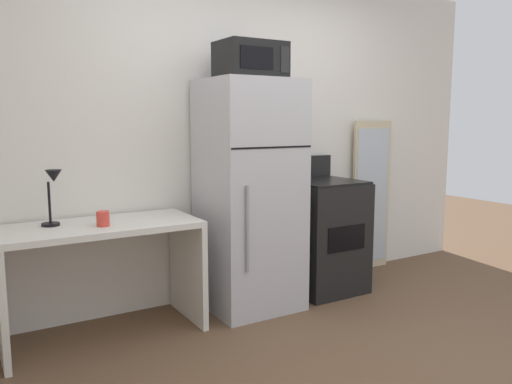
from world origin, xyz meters
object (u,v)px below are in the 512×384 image
Objects in this scene: desk_lamp at (53,188)px; refrigerator at (249,196)px; desk at (101,257)px; microwave at (251,61)px; coffee_mug at (103,219)px; oven_range at (322,234)px; leaning_mirror at (371,196)px.

desk_lamp is 1.37m from refrigerator.
desk is 0.73× the size of refrigerator.
desk_lamp is 1.60m from microwave.
refrigerator reaches higher than coffee_mug.
oven_range is at bearing -2.28° from desk_lamp.
desk is 0.89× the size of leaning_mirror.
leaning_mirror is (1.49, 0.28, -0.15)m from refrigerator.
desk_lamp is (-0.26, 0.08, 0.46)m from desk.
desk_lamp is at bearing 163.10° from desk.
refrigerator is at bearing -178.40° from oven_range.
microwave is (1.10, -0.04, 1.30)m from desk.
oven_range reaches higher than desk.
coffee_mug is (0.26, -0.17, -0.19)m from desk_lamp.
desk_lamp is 0.21× the size of refrigerator.
desk_lamp is at bearing 177.72° from oven_range.
refrigerator is at bearing -1.23° from desk.
desk_lamp is 0.36m from coffee_mug.
microwave is at bearing -2.33° from desk.
oven_range is at bearing -161.99° from leaning_mirror.
coffee_mug is 0.06× the size of refrigerator.
coffee_mug is 2.62m from leaning_mirror.
coffee_mug is 1.84m from oven_range.
microwave is at bearing -168.79° from leaning_mirror.
microwave is (0.00, -0.02, 0.98)m from refrigerator.
refrigerator is 1.21× the size of leaning_mirror.
leaning_mirror is (0.78, 0.26, 0.23)m from oven_range.
desk is 0.53m from desk_lamp.
refrigerator reaches higher than oven_range.
oven_range is 0.86m from leaning_mirror.
desk_lamp is at bearing 174.80° from microwave.
desk_lamp is 3.72× the size of coffee_mug.
coffee_mug is at bearing -177.69° from microwave.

